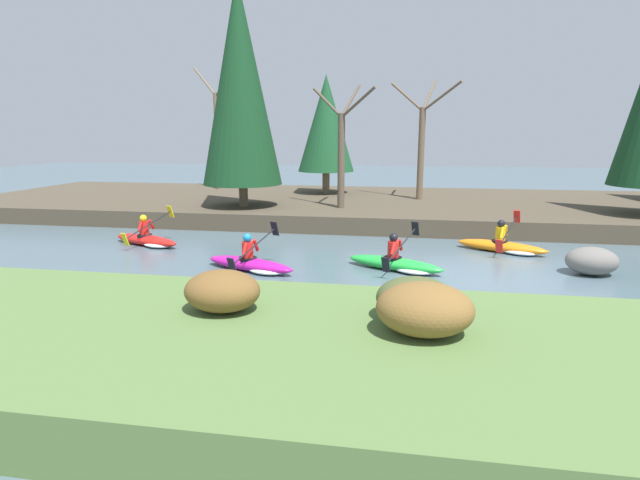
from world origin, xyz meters
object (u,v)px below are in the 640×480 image
kayaker_lead (505,246)px  boulder_midstream (592,261)px  kayaker_trailing (253,264)px  kayaker_far_back (148,239)px  kayaker_middle (399,263)px

kayaker_lead → boulder_midstream: bearing=-27.2°
kayaker_trailing → kayaker_far_back: size_ratio=1.00×
kayaker_lead → kayaker_far_back: size_ratio=0.99×
kayaker_lead → kayaker_middle: size_ratio=0.99×
kayaker_far_back → boulder_midstream: bearing=15.1°
kayaker_trailing → boulder_midstream: (8.77, 1.15, 0.17)m
kayaker_lead → kayaker_trailing: (-7.03, -3.36, 0.00)m
kayaker_middle → boulder_midstream: kayaker_middle is taller
kayaker_middle → kayaker_far_back: bearing=-169.3°
kayaker_lead → kayaker_far_back: same height
kayaker_far_back → kayaker_lead: bearing=25.4°
kayaker_middle → kayaker_far_back: 8.31m
kayaker_far_back → kayaker_trailing: bearing=-8.6°
kayaker_lead → kayaker_middle: same height
kayaker_lead → boulder_midstream: size_ratio=2.10×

